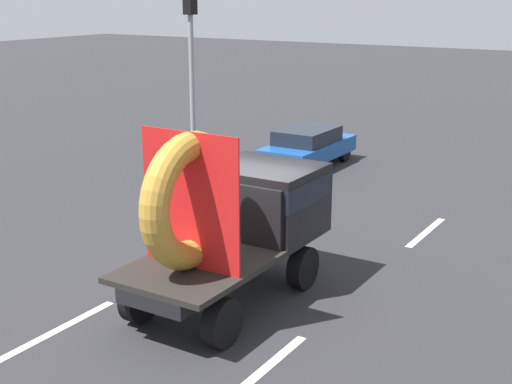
{
  "coord_description": "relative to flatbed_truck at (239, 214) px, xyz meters",
  "views": [
    {
      "loc": [
        7.07,
        -10.52,
        5.47
      ],
      "look_at": [
        0.39,
        0.26,
        1.85
      ],
      "focal_mm": 49.63,
      "sensor_mm": 36.0,
      "label": 1
    }
  ],
  "objects": [
    {
      "name": "flatbed_truck",
      "position": [
        0.0,
        0.0,
        0.0
      ],
      "size": [
        2.02,
        4.38,
        3.34
      ],
      "color": "black",
      "rests_on": "ground_plane"
    },
    {
      "name": "lane_dash_right_far",
      "position": [
        1.8,
        5.26,
        -1.58
      ],
      "size": [
        0.16,
        2.38,
        0.01
      ],
      "primitive_type": "cube",
      "rotation": [
        0.0,
        0.0,
        1.57
      ],
      "color": "beige",
      "rests_on": "ground_plane"
    },
    {
      "name": "ground_plane",
      "position": [
        -0.39,
        0.31,
        -1.58
      ],
      "size": [
        120.0,
        120.0,
        0.0
      ],
      "primitive_type": "plane",
      "color": "#28282B"
    },
    {
      "name": "lane_dash_right_near",
      "position": [
        1.8,
        -2.12,
        -1.58
      ],
      "size": [
        0.16,
        2.44,
        0.01
      ],
      "primitive_type": "cube",
      "rotation": [
        0.0,
        0.0,
        1.57
      ],
      "color": "beige",
      "rests_on": "ground_plane"
    },
    {
      "name": "lane_dash_left_far",
      "position": [
        -1.8,
        5.96,
        -1.58
      ],
      "size": [
        0.16,
        2.95,
        0.01
      ],
      "primitive_type": "cube",
      "rotation": [
        0.0,
        0.0,
        1.57
      ],
      "color": "beige",
      "rests_on": "ground_plane"
    },
    {
      "name": "distant_sedan",
      "position": [
        -3.61,
        9.56,
        -0.91
      ],
      "size": [
        1.65,
        3.84,
        1.25
      ],
      "color": "black",
      "rests_on": "ground_plane"
    },
    {
      "name": "lane_dash_left_near",
      "position": [
        -1.8,
        -2.85,
        -1.58
      ],
      "size": [
        0.16,
        2.6,
        0.01
      ],
      "primitive_type": "cube",
      "rotation": [
        0.0,
        0.0,
        1.57
      ],
      "color": "beige",
      "rests_on": "ground_plane"
    },
    {
      "name": "traffic_light",
      "position": [
        -6.76,
        7.67,
        2.12
      ],
      "size": [
        0.42,
        0.36,
        5.67
      ],
      "color": "gray",
      "rests_on": "ground_plane"
    }
  ]
}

